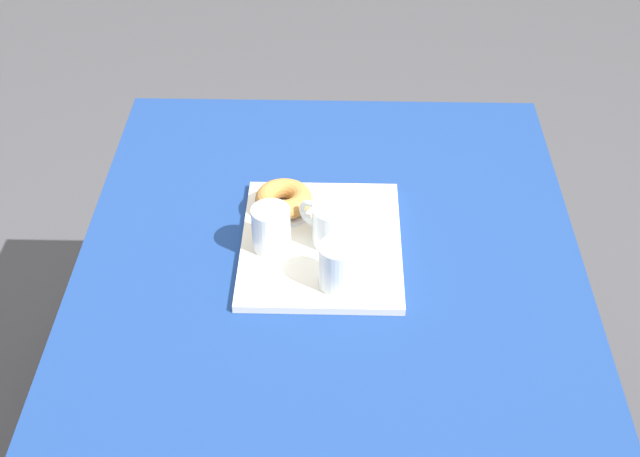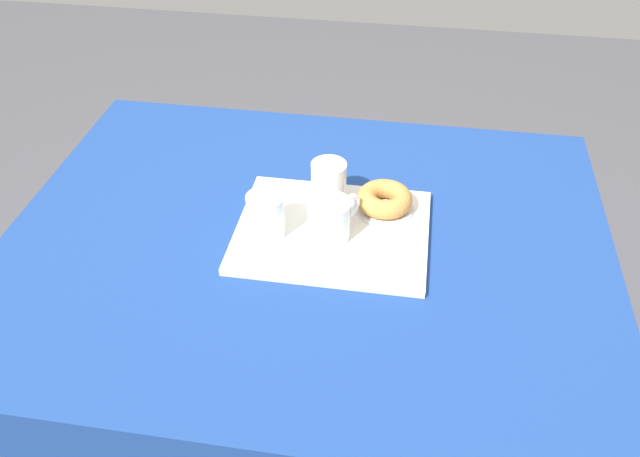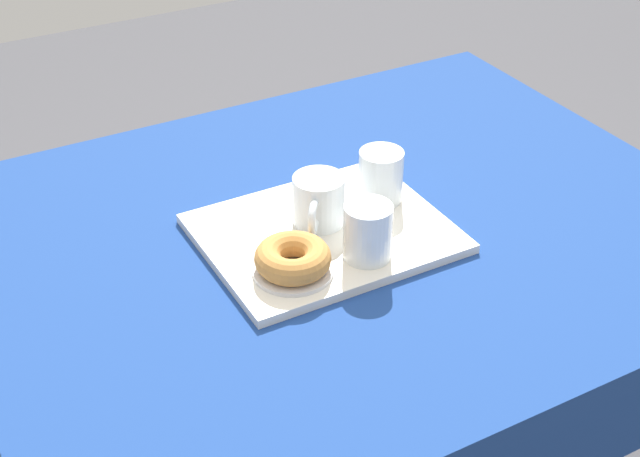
% 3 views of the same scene
% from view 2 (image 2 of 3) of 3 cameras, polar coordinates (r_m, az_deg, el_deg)
% --- Properties ---
extents(ground_plane, '(6.00, 6.00, 0.00)m').
position_cam_2_polar(ground_plane, '(1.91, -0.88, -18.28)').
color(ground_plane, '#47474C').
extents(dining_table, '(1.23, 0.98, 0.75)m').
position_cam_2_polar(dining_table, '(1.40, -1.14, -3.66)').
color(dining_table, navy).
rests_on(dining_table, ground).
extents(serving_tray, '(0.39, 0.31, 0.02)m').
position_cam_2_polar(serving_tray, '(1.34, 1.06, -0.24)').
color(serving_tray, silver).
rests_on(serving_tray, dining_table).
extents(tea_mug_left, '(0.10, 0.11, 0.08)m').
position_cam_2_polar(tea_mug_left, '(1.29, 0.87, 0.74)').
color(tea_mug_left, white).
rests_on(tea_mug_left, serving_tray).
extents(water_glass_near, '(0.07, 0.07, 0.09)m').
position_cam_2_polar(water_glass_near, '(1.30, -4.69, 0.97)').
color(water_glass_near, white).
rests_on(water_glass_near, serving_tray).
extents(water_glass_far, '(0.07, 0.07, 0.09)m').
position_cam_2_polar(water_glass_far, '(1.39, 0.76, 3.86)').
color(water_glass_far, white).
rests_on(water_glass_far, serving_tray).
extents(donut_plate_left, '(0.12, 0.12, 0.01)m').
position_cam_2_polar(donut_plate_left, '(1.39, 5.53, 1.76)').
color(donut_plate_left, silver).
rests_on(donut_plate_left, serving_tray).
extents(sugar_donut_left, '(0.12, 0.12, 0.04)m').
position_cam_2_polar(sugar_donut_left, '(1.37, 5.59, 2.55)').
color(sugar_donut_left, '#BC7F3D').
rests_on(sugar_donut_left, donut_plate_left).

